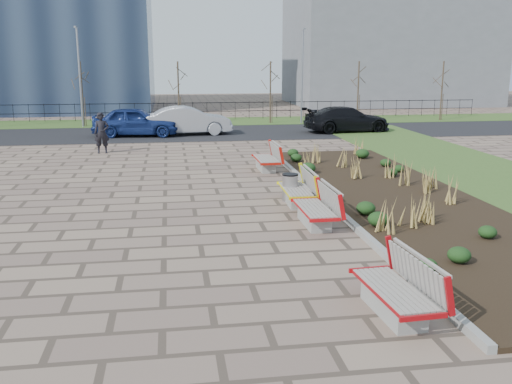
{
  "coord_description": "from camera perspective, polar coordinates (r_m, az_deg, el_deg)",
  "views": [
    {
      "loc": [
        -0.6,
        -10.93,
        4.2
      ],
      "look_at": [
        1.5,
        3.0,
        0.9
      ],
      "focal_mm": 40.0,
      "sensor_mm": 36.0,
      "label": 1
    }
  ],
  "objects": [
    {
      "name": "bench_a",
      "position": [
        9.9,
        13.61,
        -9.15
      ],
      "size": [
        1.03,
        2.15,
        1.0
      ],
      "primitive_type": null,
      "rotation": [
        0.0,
        0.0,
        0.06
      ],
      "color": "#AB0B11",
      "rests_on": "ground"
    },
    {
      "name": "tree_d",
      "position": [
        38.07,
        1.45,
        9.93
      ],
      "size": [
        1.4,
        1.4,
        4.0
      ],
      "primitive_type": null,
      "color": "#4C3D2D",
      "rests_on": "grass_verge_far"
    },
    {
      "name": "road",
      "position": [
        33.2,
        -7.51,
        5.83
      ],
      "size": [
        80.0,
        7.0,
        0.02
      ],
      "primitive_type": "cube",
      "color": "black",
      "rests_on": "ground"
    },
    {
      "name": "bench_d",
      "position": [
        21.98,
        0.98,
        3.5
      ],
      "size": [
        0.93,
        2.11,
        1.0
      ],
      "primitive_type": null,
      "rotation": [
        0.0,
        0.0,
        0.02
      ],
      "color": "red",
      "rests_on": "ground"
    },
    {
      "name": "car_blue",
      "position": [
        32.33,
        -11.88,
        6.91
      ],
      "size": [
        4.87,
        2.33,
        1.61
      ],
      "primitive_type": "imported",
      "rotation": [
        0.0,
        0.0,
        1.48
      ],
      "color": "navy",
      "rests_on": "road"
    },
    {
      "name": "lamp_east",
      "position": [
        37.94,
        4.63,
        11.4
      ],
      "size": [
        0.24,
        0.6,
        6.0
      ],
      "primitive_type": null,
      "color": "gray",
      "rests_on": "grass_verge_far"
    },
    {
      "name": "lamp_west",
      "position": [
        37.34,
        -17.2,
        10.83
      ],
      "size": [
        0.24,
        0.6,
        6.0
      ],
      "primitive_type": null,
      "color": "gray",
      "rests_on": "grass_verge_far"
    },
    {
      "name": "ground",
      "position": [
        11.72,
        -5.12,
        -7.86
      ],
      "size": [
        120.0,
        120.0,
        0.0
      ],
      "primitive_type": "plane",
      "color": "#7F6A57",
      "rests_on": "ground"
    },
    {
      "name": "building_grey",
      "position": [
        56.8,
        13.07,
        13.67
      ],
      "size": [
        18.0,
        12.0,
        10.0
      ],
      "primitive_type": "cube",
      "color": "slate",
      "rests_on": "ground"
    },
    {
      "name": "grass_verge_far",
      "position": [
        39.16,
        -7.7,
        6.94
      ],
      "size": [
        80.0,
        5.0,
        0.04
      ],
      "primitive_type": "cube",
      "color": "#33511E",
      "rests_on": "ground"
    },
    {
      "name": "tree_e",
      "position": [
        39.55,
        10.17,
        9.86
      ],
      "size": [
        1.4,
        1.4,
        4.0
      ],
      "primitive_type": null,
      "color": "#4C3D2D",
      "rests_on": "grass_verge_far"
    },
    {
      "name": "tree_b",
      "position": [
        37.88,
        -16.99,
        9.36
      ],
      "size": [
        1.4,
        1.4,
        4.0
      ],
      "primitive_type": null,
      "color": "#4C3D2D",
      "rests_on": "grass_verge_far"
    },
    {
      "name": "planting_curb",
      "position": [
        17.07,
        7.05,
        -0.9
      ],
      "size": [
        0.16,
        18.0,
        0.15
      ],
      "primitive_type": "cube",
      "color": "gray",
      "rests_on": "ground"
    },
    {
      "name": "pedestrian",
      "position": [
        26.84,
        -15.18,
        5.72
      ],
      "size": [
        0.71,
        0.5,
        1.85
      ],
      "primitive_type": "imported",
      "rotation": [
        0.0,
        0.0,
        0.09
      ],
      "color": "black",
      "rests_on": "ground"
    },
    {
      "name": "tree_c",
      "position": [
        37.5,
        -7.75,
        9.77
      ],
      "size": [
        1.4,
        1.4,
        4.0
      ],
      "primitive_type": null,
      "color": "#4C3D2D",
      "rests_on": "grass_verge_far"
    },
    {
      "name": "car_black",
      "position": [
        33.96,
        9.07,
        7.2
      ],
      "size": [
        5.23,
        2.54,
        1.47
      ],
      "primitive_type": "imported",
      "rotation": [
        0.0,
        0.0,
        1.67
      ],
      "color": "black",
      "rests_on": "road"
    },
    {
      "name": "bench_b",
      "position": [
        14.74,
        5.85,
        -1.43
      ],
      "size": [
        0.92,
        2.11,
        1.0
      ],
      "primitive_type": null,
      "rotation": [
        0.0,
        0.0,
        0.01
      ],
      "color": "red",
      "rests_on": "ground"
    },
    {
      "name": "planting_bed",
      "position": [
        17.83,
        14.28,
        -0.69
      ],
      "size": [
        4.5,
        18.0,
        0.1
      ],
      "primitive_type": "cube",
      "color": "black",
      "rests_on": "ground"
    },
    {
      "name": "tree_f",
      "position": [
        41.85,
        18.09,
        9.59
      ],
      "size": [
        1.4,
        1.4,
        4.0
      ],
      "primitive_type": null,
      "color": "#4C3D2D",
      "rests_on": "grass_verge_far"
    },
    {
      "name": "car_silver",
      "position": [
        32.49,
        -6.79,
        7.11
      ],
      "size": [
        4.92,
        2.1,
        1.58
      ],
      "primitive_type": "imported",
      "rotation": [
        0.0,
        0.0,
        1.66
      ],
      "color": "#9EA0A6",
      "rests_on": "road"
    },
    {
      "name": "bench_c",
      "position": [
        16.85,
        3.98,
        0.47
      ],
      "size": [
        0.95,
        2.12,
        1.0
      ],
      "primitive_type": null,
      "rotation": [
        0.0,
        0.0,
        -0.02
      ],
      "color": "#FFF40D",
      "rests_on": "ground"
    },
    {
      "name": "railing_fence",
      "position": [
        40.59,
        -7.77,
        8.04
      ],
      "size": [
        44.0,
        0.1,
        1.2
      ],
      "primitive_type": null,
      "color": "black",
      "rests_on": "grass_verge_far"
    },
    {
      "name": "litter_bin",
      "position": [
        17.2,
        3.42,
        0.43
      ],
      "size": [
        0.47,
        0.47,
        0.82
      ],
      "primitive_type": "cylinder",
      "color": "#B2B2B7",
      "rests_on": "ground"
    }
  ]
}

